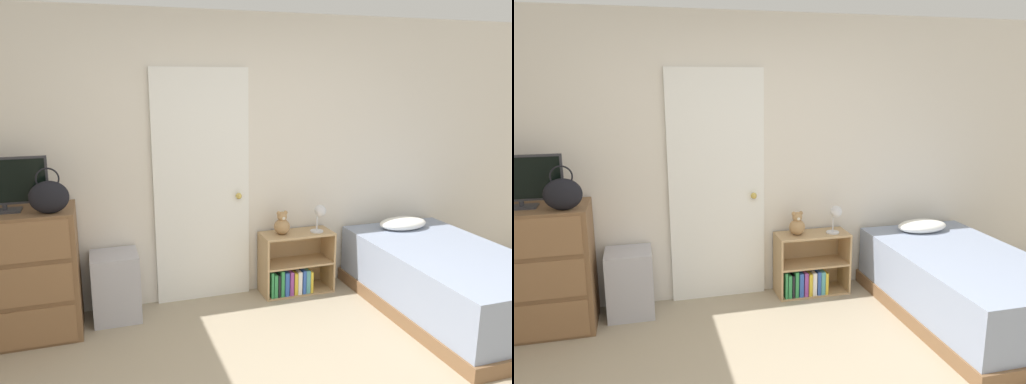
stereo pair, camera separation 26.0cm
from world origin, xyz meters
The scene contains 10 objects.
wall_back centered at (0.00, 2.17, 1.27)m, with size 10.00×0.06×2.55m.
door_closed centered at (-0.17, 2.12, 1.04)m, with size 0.85×0.09×2.08m.
dresser centered at (-1.71, 1.86, 0.51)m, with size 0.94×0.53×1.02m.
tv centered at (-1.72, 1.86, 1.23)m, with size 0.63×0.16×0.41m.
handbag centered at (-1.39, 1.71, 1.14)m, with size 0.28×0.14×0.34m.
storage_bin centered at (-0.96, 1.94, 0.29)m, with size 0.38×0.37×0.57m.
bookshelf centered at (0.65, 1.97, 0.22)m, with size 0.68×0.30×0.58m.
teddy_bear centered at (0.54, 1.97, 0.68)m, with size 0.15×0.15×0.22m.
desk_lamp centered at (0.90, 1.93, 0.76)m, with size 0.14×0.13×0.26m.
bed centered at (1.76, 1.17, 0.28)m, with size 1.08×1.93×0.67m.
Camera 1 is at (-1.07, -2.13, 1.98)m, focal length 35.00 mm.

